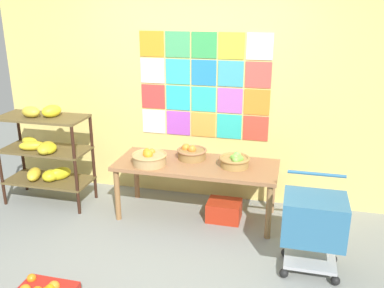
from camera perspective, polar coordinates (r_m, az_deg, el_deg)
The scene contains 9 objects.
ground at distance 4.02m, azimuth -5.45°, elevation -15.78°, with size 9.06×9.06×0.00m, color gray.
back_wall_with_art at distance 4.88m, azimuth 0.15°, elevation 9.01°, with size 4.79×0.07×2.90m.
banana_shelf_unit at distance 5.11m, azimuth -19.21°, elevation -0.51°, with size 0.99×0.52×1.18m.
display_table at distance 4.55m, azimuth 0.59°, elevation -3.42°, with size 1.73×0.69×0.62m.
fruit_basket_right at distance 4.43m, azimuth 5.81°, elevation -2.25°, with size 0.33×0.33×0.16m.
fruit_basket_back_left at distance 4.64m, azimuth -0.09°, elevation -1.19°, with size 0.33×0.33×0.16m.
fruit_basket_left at distance 4.50m, azimuth -5.80°, elevation -1.89°, with size 0.38×0.38×0.17m.
produce_crate_under_table at distance 4.67m, azimuth 4.35°, elevation -8.95°, with size 0.36×0.29×0.21m, color #AA2813.
shopping_cart at distance 3.81m, azimuth 16.10°, elevation -10.03°, with size 0.53×0.47×0.84m.
Camera 1 is at (1.15, -3.11, 2.28)m, focal length 39.50 mm.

